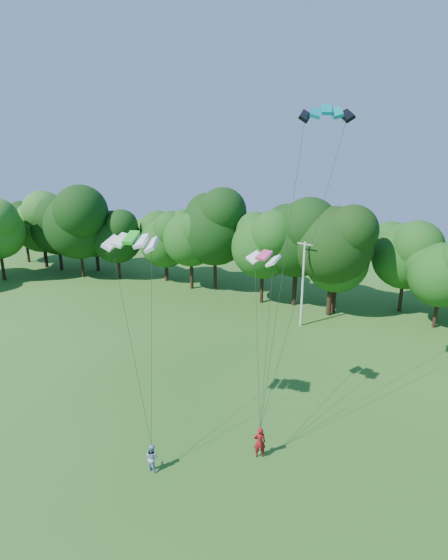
% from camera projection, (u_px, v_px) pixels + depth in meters
% --- Properties ---
extents(utility_pole, '(1.62, 0.66, 8.50)m').
position_uv_depth(utility_pole, '(303.00, 284.00, 42.24)').
color(utility_pole, silver).
rests_on(utility_pole, ground).
extents(kite_flyer_left, '(0.83, 0.73, 1.91)m').
position_uv_depth(kite_flyer_left, '(260.00, 442.00, 24.84)').
color(kite_flyer_left, maroon).
rests_on(kite_flyer_left, ground).
extents(kite_flyer_right, '(0.89, 0.76, 1.59)m').
position_uv_depth(kite_flyer_right, '(152.00, 457.00, 23.85)').
color(kite_flyer_right, '#9CB1D9').
rests_on(kite_flyer_right, ground).
extents(kite_teal, '(3.09, 2.05, 0.68)m').
position_uv_depth(kite_teal, '(326.00, 109.00, 24.08)').
color(kite_teal, '#047B88').
rests_on(kite_teal, ground).
extents(kite_green, '(3.06, 1.85, 0.56)m').
position_uv_depth(kite_green, '(131.00, 238.00, 23.33)').
color(kite_green, green).
rests_on(kite_green, ground).
extents(kite_pink, '(2.23, 1.51, 0.48)m').
position_uv_depth(kite_pink, '(264.00, 255.00, 26.37)').
color(kite_pink, '#D53B72').
rests_on(kite_pink, ground).
extents(tree_back_west, '(7.72, 7.72, 11.22)m').
position_uv_depth(tree_back_west, '(94.00, 222.00, 60.81)').
color(tree_back_west, '#342415').
rests_on(tree_back_west, ground).
extents(tree_back_center, '(8.71, 8.71, 12.67)m').
position_uv_depth(tree_back_center, '(334.00, 242.00, 43.97)').
color(tree_back_center, '#341E14').
rests_on(tree_back_center, ground).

